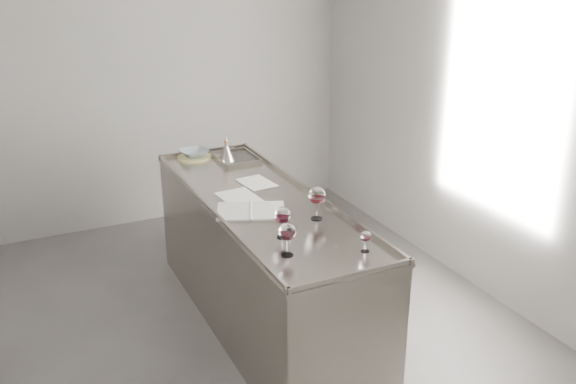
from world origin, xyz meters
name	(u,v)px	position (x,y,z in m)	size (l,w,h in m)	color
room_shell	(201,158)	(0.00, 0.00, 1.40)	(4.54, 5.04, 2.84)	#4F4C4A
counter	(262,263)	(0.50, 0.30, 0.47)	(0.77, 2.42, 0.97)	gray
wine_glass_left	(287,233)	(0.31, -0.51, 1.08)	(0.10, 0.10, 0.19)	white
wine_glass_middle	(283,216)	(0.38, -0.29, 1.08)	(0.10, 0.10, 0.19)	white
wine_glass_right	(317,196)	(0.70, -0.13, 1.09)	(0.11, 0.11, 0.21)	white
wine_glass_small	(366,237)	(0.72, -0.66, 1.03)	(0.06, 0.06, 0.12)	white
notebook	(251,211)	(0.37, 0.15, 0.95)	(0.52, 0.45, 0.02)	silver
loose_paper_top	(240,198)	(0.39, 0.41, 0.94)	(0.23, 0.33, 0.00)	white
loose_paper_under	(256,183)	(0.61, 0.63, 0.94)	(0.21, 0.29, 0.00)	white
trivet	(194,157)	(0.38, 1.38, 0.95)	(0.27, 0.27, 0.02)	#C3BD7E
ceramic_bowl	(194,153)	(0.38, 1.38, 0.99)	(0.22, 0.22, 0.05)	#8F9EA6
wine_funnel	(226,153)	(0.60, 1.21, 1.00)	(0.14, 0.14, 0.21)	gray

